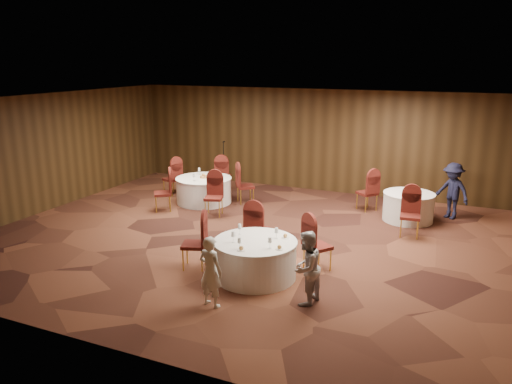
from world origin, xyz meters
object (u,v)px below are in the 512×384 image
at_px(table_left, 204,190).
at_px(woman_a, 211,272).
at_px(table_main, 255,259).
at_px(man_c, 452,191).
at_px(mic_stand, 224,176).
at_px(table_right, 408,207).
at_px(woman_b, 306,268).

height_order(table_left, woman_a, woman_a).
height_order(table_main, man_c, man_c).
bearing_deg(man_c, table_main, -89.04).
bearing_deg(table_left, woman_a, -59.39).
distance_m(mic_stand, woman_a, 7.79).
distance_m(table_right, man_c, 1.26).
height_order(table_main, woman_a, woman_a).
bearing_deg(table_main, table_left, 130.06).
bearing_deg(table_main, mic_stand, 122.50).
height_order(woman_b, man_c, man_c).
bearing_deg(woman_a, table_left, -49.01).
xyz_separation_m(woman_a, woman_b, (1.44, 0.74, 0.02)).
bearing_deg(woman_a, woman_b, -142.33).
bearing_deg(table_left, man_c, 11.13).
height_order(table_left, man_c, man_c).
height_order(table_right, woman_b, woman_b).
relative_size(table_left, man_c, 1.09).
xyz_separation_m(table_main, man_c, (3.25, 5.45, 0.37)).
relative_size(table_main, table_right, 1.23).
xyz_separation_m(table_main, mic_stand, (-3.59, 5.64, 0.09)).
bearing_deg(mic_stand, table_right, -8.26).
bearing_deg(table_right, woman_b, -100.56).
relative_size(woman_a, man_c, 0.84).
distance_m(table_main, mic_stand, 6.69).
distance_m(table_left, table_right, 5.75).
distance_m(table_left, woman_a, 6.40).
height_order(table_left, mic_stand, mic_stand).
relative_size(table_right, woman_b, 1.00).
distance_m(table_main, woman_b, 1.41).
bearing_deg(mic_stand, table_left, -85.41).
xyz_separation_m(table_right, man_c, (1.00, 0.66, 0.37)).
bearing_deg(table_right, mic_stand, 171.74).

